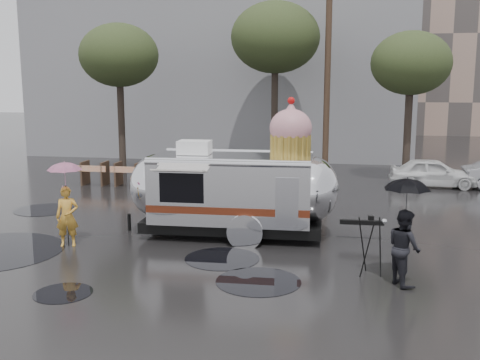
% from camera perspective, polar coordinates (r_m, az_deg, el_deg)
% --- Properties ---
extents(ground, '(120.00, 120.00, 0.00)m').
position_cam_1_polar(ground, '(13.17, -4.34, -9.33)').
color(ground, black).
rests_on(ground, ground).
extents(puddles, '(10.20, 8.62, 0.01)m').
position_cam_1_polar(puddles, '(15.51, -16.99, -6.72)').
color(puddles, black).
rests_on(puddles, ground).
extents(grey_building, '(22.00, 12.00, 13.00)m').
position_cam_1_polar(grey_building, '(36.79, -1.10, 13.38)').
color(grey_building, slate).
rests_on(grey_building, ground).
extents(utility_pole, '(1.60, 0.28, 9.00)m').
position_cam_1_polar(utility_pole, '(26.03, 8.87, 10.50)').
color(utility_pole, '#473323').
rests_on(utility_pole, ground).
extents(tree_left, '(3.64, 3.64, 6.95)m').
position_cam_1_polar(tree_left, '(27.03, -12.19, 12.21)').
color(tree_left, '#382D26').
rests_on(tree_left, ground).
extents(tree_mid, '(4.20, 4.20, 8.03)m').
position_cam_1_polar(tree_mid, '(27.28, 3.61, 14.19)').
color(tree_mid, '#382D26').
rests_on(tree_mid, ground).
extents(tree_right, '(3.36, 3.36, 6.42)m').
position_cam_1_polar(tree_right, '(25.19, 16.98, 11.20)').
color(tree_right, '#382D26').
rests_on(tree_right, ground).
extents(barricade_row, '(4.30, 0.80, 1.00)m').
position_cam_1_polar(barricade_row, '(23.96, -11.29, 0.63)').
color(barricade_row, '#473323').
rests_on(barricade_row, ground).
extents(airstream_trailer, '(7.45, 2.94, 4.01)m').
position_cam_1_polar(airstream_trailer, '(15.86, -0.38, -0.69)').
color(airstream_trailer, silver).
rests_on(airstream_trailer, ground).
extents(person_left, '(0.67, 0.55, 1.61)m').
position_cam_1_polar(person_left, '(15.63, -17.15, -3.56)').
color(person_left, gold).
rests_on(person_left, ground).
extents(umbrella_pink, '(1.10, 1.10, 2.30)m').
position_cam_1_polar(umbrella_pink, '(15.41, -17.36, 0.47)').
color(umbrella_pink, '#F096C3').
rests_on(umbrella_pink, ground).
extents(person_right, '(0.74, 0.91, 1.67)m').
position_cam_1_polar(person_right, '(12.65, 16.33, -6.58)').
color(person_right, black).
rests_on(person_right, ground).
extents(umbrella_black, '(1.20, 1.20, 2.37)m').
position_cam_1_polar(umbrella_black, '(12.38, 16.58, -1.58)').
color(umbrella_black, black).
rests_on(umbrella_black, ground).
extents(tripod, '(0.55, 0.56, 1.39)m').
position_cam_1_polar(tripod, '(13.07, 13.08, -6.05)').
color(tripod, black).
rests_on(tripod, ground).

